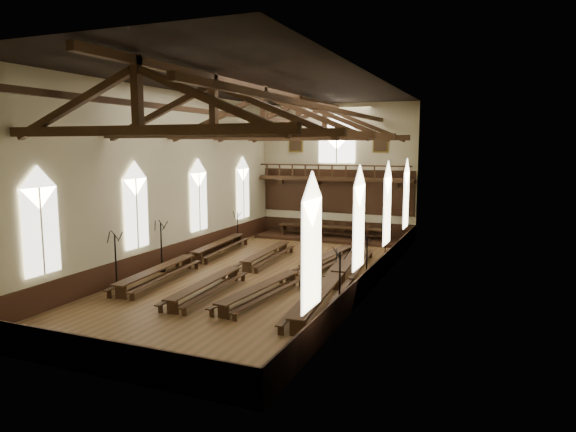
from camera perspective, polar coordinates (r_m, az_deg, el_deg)
name	(u,v)px	position (r m, az deg, el deg)	size (l,w,h in m)	color
ground	(265,275)	(27.73, -2.62, -6.56)	(26.00, 26.00, 0.00)	brown
room_walls	(264,154)	(26.87, -2.71, 6.90)	(26.00, 26.00, 26.00)	#C0BA91
wainscot_band	(264,264)	(27.59, -2.63, -5.35)	(12.00, 26.00, 1.20)	black
side_windows	(264,206)	(27.05, -2.67, 1.14)	(11.85, 19.80, 4.50)	white
end_window	(337,141)	(38.93, 5.44, 8.29)	(2.80, 0.12, 3.80)	white
minstrels_gallery	(335,185)	(38.82, 5.28, 3.40)	(11.80, 1.24, 3.70)	#3C2513
portraits	(337,143)	(38.93, 5.44, 8.11)	(7.75, 0.09, 1.45)	brown
roof_trusses	(264,120)	(26.89, -2.73, 10.65)	(11.70, 25.70, 2.80)	#3C2513
refectory_row_a	(191,257)	(30.16, -10.69, -4.47)	(2.10, 14.31, 0.73)	#3C2513
refectory_row_b	(240,267)	(27.42, -5.37, -5.70)	(1.65, 13.74, 0.67)	#3C2513
refectory_row_c	(299,272)	(26.38, 1.25, -6.20)	(2.03, 13.85, 0.68)	#3C2513
refectory_row_d	(337,276)	(25.42, 5.42, -6.63)	(2.18, 14.63, 0.76)	#3C2513
dais	(333,238)	(38.03, 5.03, -2.47)	(11.40, 3.13, 0.21)	black
high_table	(333,228)	(37.90, 5.05, -1.32)	(8.44, 1.19, 0.79)	#3C2513
high_chairs	(336,228)	(38.69, 5.41, -1.32)	(6.74, 0.44, 1.00)	#3C2513
candelabrum_left_near	(116,271)	(26.33, -18.55, -5.82)	(0.80, 0.86, 2.84)	black
candelabrum_left_mid	(162,256)	(29.09, -13.86, -4.35)	(0.79, 0.88, 2.86)	black
candelabrum_left_far	(238,234)	(36.52, -5.60, -1.95)	(0.70, 0.67, 2.32)	black
candelabrum_right_near	(340,294)	(21.47, 5.75, -8.58)	(0.82, 0.81, 2.77)	black
candelabrum_right_mid	(367,269)	(25.80, 8.72, -5.90)	(0.75, 0.81, 2.66)	black
candelabrum_right_far	(385,253)	(30.04, 10.73, -4.10)	(0.73, 0.74, 2.48)	black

